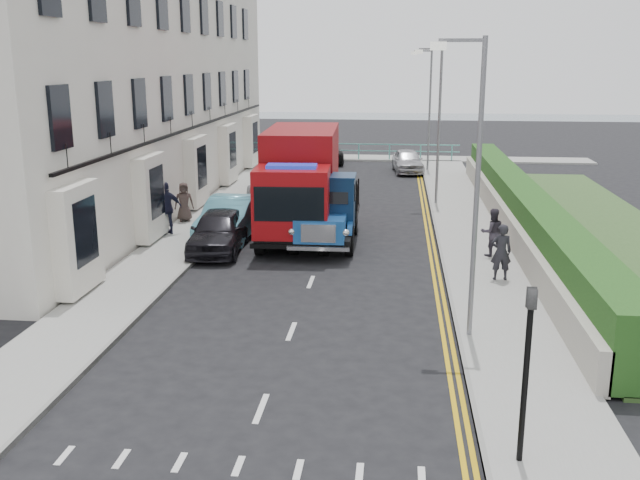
# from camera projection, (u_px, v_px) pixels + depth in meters

# --- Properties ---
(ground) EXTENTS (120.00, 120.00, 0.00)m
(ground) POSITION_uv_depth(u_px,v_px,m) (302.00, 304.00, 19.45)
(ground) COLOR black
(ground) RESTS_ON ground
(pavement_west) EXTENTS (2.40, 38.00, 0.12)m
(pavement_west) POSITION_uv_depth(u_px,v_px,m) (203.00, 224.00, 28.64)
(pavement_west) COLOR gray
(pavement_west) RESTS_ON ground
(pavement_east) EXTENTS (2.60, 38.00, 0.12)m
(pavement_east) POSITION_uv_depth(u_px,v_px,m) (468.00, 230.00, 27.55)
(pavement_east) COLOR gray
(pavement_east) RESTS_ON ground
(promenade) EXTENTS (30.00, 2.50, 0.12)m
(promenade) POSITION_uv_depth(u_px,v_px,m) (359.00, 158.00, 47.36)
(promenade) COLOR gray
(promenade) RESTS_ON ground
(sea_plane) EXTENTS (120.00, 120.00, 0.00)m
(sea_plane) POSITION_uv_depth(u_px,v_px,m) (375.00, 120.00, 77.23)
(sea_plane) COLOR slate
(sea_plane) RESTS_ON ground
(terrace_west) EXTENTS (6.31, 30.20, 14.25)m
(terrace_west) POSITION_uv_depth(u_px,v_px,m) (126.00, 43.00, 31.17)
(terrace_west) COLOR silver
(terrace_west) RESTS_ON ground
(garden_east) EXTENTS (1.45, 28.00, 1.75)m
(garden_east) POSITION_uv_depth(u_px,v_px,m) (520.00, 210.00, 27.14)
(garden_east) COLOR #B2AD9E
(garden_east) RESTS_ON ground
(seafront_railing) EXTENTS (13.00, 0.08, 1.11)m
(seafront_railing) POSITION_uv_depth(u_px,v_px,m) (359.00, 152.00, 46.46)
(seafront_railing) COLOR #59B2A5
(seafront_railing) RESTS_ON ground
(lamp_near) EXTENTS (1.23, 0.18, 7.00)m
(lamp_near) POSITION_uv_depth(u_px,v_px,m) (472.00, 173.00, 16.09)
(lamp_near) COLOR slate
(lamp_near) RESTS_ON ground
(lamp_mid) EXTENTS (1.23, 0.18, 7.00)m
(lamp_mid) POSITION_uv_depth(u_px,v_px,m) (437.00, 117.00, 31.50)
(lamp_mid) COLOR slate
(lamp_mid) RESTS_ON ground
(lamp_far) EXTENTS (1.23, 0.18, 7.00)m
(lamp_far) POSITION_uv_depth(u_px,v_px,m) (428.00, 103.00, 41.13)
(lamp_far) COLOR slate
(lamp_far) RESTS_ON ground
(traffic_signal) EXTENTS (0.16, 0.20, 3.10)m
(traffic_signal) POSITION_uv_depth(u_px,v_px,m) (528.00, 349.00, 11.23)
(traffic_signal) COLOR black
(traffic_signal) RESTS_ON ground
(bedford_lorry) EXTENTS (2.29, 5.55, 2.60)m
(bedford_lorry) POSITION_uv_depth(u_px,v_px,m) (324.00, 215.00, 24.92)
(bedford_lorry) COLOR black
(bedford_lorry) RESTS_ON ground
(red_lorry) EXTENTS (2.85, 7.60, 3.93)m
(red_lorry) POSITION_uv_depth(u_px,v_px,m) (300.00, 180.00, 26.67)
(red_lorry) COLOR black
(red_lorry) RESTS_ON ground
(parked_car_front) EXTENTS (1.94, 4.34, 1.45)m
(parked_car_front) POSITION_uv_depth(u_px,v_px,m) (219.00, 231.00, 24.65)
(parked_car_front) COLOR black
(parked_car_front) RESTS_ON ground
(parked_car_mid) EXTENTS (1.86, 4.75, 1.54)m
(parked_car_mid) POSITION_uv_depth(u_px,v_px,m) (230.00, 218.00, 26.37)
(parked_car_mid) COLOR #60B6CE
(parked_car_mid) RESTS_ON ground
(parked_car_rear) EXTENTS (1.78, 4.36, 1.26)m
(parked_car_rear) POSITION_uv_depth(u_px,v_px,m) (271.00, 182.00, 34.79)
(parked_car_rear) COLOR #ACABB0
(parked_car_rear) RESTS_ON ground
(seafront_car_left) EXTENTS (2.87, 4.90, 1.28)m
(seafront_car_left) POSITION_uv_depth(u_px,v_px,m) (325.00, 153.00, 45.51)
(seafront_car_left) COLOR black
(seafront_car_left) RESTS_ON ground
(seafront_car_right) EXTENTS (2.05, 4.15, 1.36)m
(seafront_car_right) POSITION_uv_depth(u_px,v_px,m) (408.00, 161.00, 41.64)
(seafront_car_right) COLOR #B0AFB4
(seafront_car_right) RESTS_ON ground
(pedestrian_east_near) EXTENTS (0.65, 0.45, 1.70)m
(pedestrian_east_near) POSITION_uv_depth(u_px,v_px,m) (501.00, 252.00, 21.03)
(pedestrian_east_near) COLOR black
(pedestrian_east_near) RESTS_ON pavement_east
(pedestrian_east_far) EXTENTS (0.88, 0.74, 1.61)m
(pedestrian_east_far) POSITION_uv_depth(u_px,v_px,m) (492.00, 232.00, 23.59)
(pedestrian_east_far) COLOR #302B34
(pedestrian_east_far) RESTS_ON pavement_east
(pedestrian_west_near) EXTENTS (1.21, 1.07, 1.96)m
(pedestrian_west_near) POSITION_uv_depth(u_px,v_px,m) (167.00, 208.00, 26.49)
(pedestrian_west_near) COLOR #1C1D32
(pedestrian_west_near) RESTS_ON pavement_west
(pedestrian_west_far) EXTENTS (0.88, 0.70, 1.57)m
(pedestrian_west_far) POSITION_uv_depth(u_px,v_px,m) (184.00, 202.00, 28.64)
(pedestrian_west_far) COLOR #3F312D
(pedestrian_west_far) RESTS_ON pavement_west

